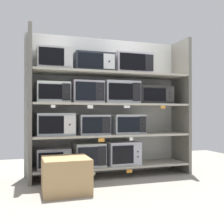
{
  "coord_description": "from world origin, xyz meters",
  "views": [
    {
      "loc": [
        -1.26,
        -3.9,
        0.93
      ],
      "look_at": [
        0.0,
        0.0,
        0.95
      ],
      "focal_mm": 44.24,
      "sensor_mm": 36.0,
      "label": 1
    }
  ],
  "objects_px": {
    "microwave_7": "(87,92)",
    "microwave_10": "(54,60)",
    "microwave_4": "(94,125)",
    "microwave_9": "(154,95)",
    "microwave_0": "(53,158)",
    "microwave_8": "(120,93)",
    "microwave_11": "(93,63)",
    "microwave_12": "(132,64)",
    "shipping_carton": "(66,175)",
    "microwave_6": "(53,93)",
    "microwave_5": "(128,124)",
    "microwave_2": "(122,153)",
    "microwave_1": "(89,154)",
    "microwave_3": "(55,124)"
  },
  "relations": [
    {
      "from": "microwave_7",
      "to": "microwave_10",
      "type": "relative_size",
      "value": 0.93
    },
    {
      "from": "microwave_2",
      "to": "microwave_4",
      "type": "bearing_deg",
      "value": -179.98
    },
    {
      "from": "microwave_5",
      "to": "microwave_1",
      "type": "bearing_deg",
      "value": -180.0
    },
    {
      "from": "microwave_5",
      "to": "microwave_8",
      "type": "bearing_deg",
      "value": 179.9
    },
    {
      "from": "microwave_12",
      "to": "microwave_3",
      "type": "bearing_deg",
      "value": 179.99
    },
    {
      "from": "microwave_1",
      "to": "microwave_7",
      "type": "distance_m",
      "value": 0.9
    },
    {
      "from": "microwave_8",
      "to": "microwave_12",
      "type": "relative_size",
      "value": 0.92
    },
    {
      "from": "microwave_2",
      "to": "microwave_6",
      "type": "relative_size",
      "value": 1.06
    },
    {
      "from": "microwave_7",
      "to": "microwave_8",
      "type": "xyz_separation_m",
      "value": [
        0.51,
        0.0,
        0.01
      ]
    },
    {
      "from": "microwave_11",
      "to": "microwave_12",
      "type": "bearing_deg",
      "value": -0.01
    },
    {
      "from": "microwave_0",
      "to": "microwave_1",
      "type": "xyz_separation_m",
      "value": [
        0.5,
        -0.0,
        0.03
      ]
    },
    {
      "from": "microwave_4",
      "to": "microwave_8",
      "type": "height_order",
      "value": "microwave_8"
    },
    {
      "from": "microwave_4",
      "to": "microwave_6",
      "type": "bearing_deg",
      "value": 179.97
    },
    {
      "from": "microwave_8",
      "to": "microwave_12",
      "type": "height_order",
      "value": "microwave_12"
    },
    {
      "from": "microwave_1",
      "to": "microwave_3",
      "type": "distance_m",
      "value": 0.65
    },
    {
      "from": "microwave_6",
      "to": "shipping_carton",
      "type": "distance_m",
      "value": 1.2
    },
    {
      "from": "microwave_1",
      "to": "microwave_7",
      "type": "xyz_separation_m",
      "value": [
        -0.03,
        -0.0,
        0.9
      ]
    },
    {
      "from": "microwave_1",
      "to": "microwave_5",
      "type": "xyz_separation_m",
      "value": [
        0.6,
        0.0,
        0.43
      ]
    },
    {
      "from": "microwave_0",
      "to": "microwave_10",
      "type": "relative_size",
      "value": 0.98
    },
    {
      "from": "microwave_11",
      "to": "shipping_carton",
      "type": "bearing_deg",
      "value": -127.22
    },
    {
      "from": "microwave_6",
      "to": "microwave_12",
      "type": "bearing_deg",
      "value": -0.02
    },
    {
      "from": "microwave_12",
      "to": "microwave_5",
      "type": "bearing_deg",
      "value": 179.88
    },
    {
      "from": "microwave_2",
      "to": "microwave_7",
      "type": "xyz_separation_m",
      "value": [
        -0.54,
        -0.0,
        0.89
      ]
    },
    {
      "from": "microwave_2",
      "to": "microwave_7",
      "type": "distance_m",
      "value": 1.05
    },
    {
      "from": "microwave_11",
      "to": "microwave_12",
      "type": "distance_m",
      "value": 0.61
    },
    {
      "from": "microwave_0",
      "to": "microwave_10",
      "type": "bearing_deg",
      "value": -1.74
    },
    {
      "from": "microwave_0",
      "to": "microwave_6",
      "type": "xyz_separation_m",
      "value": [
        -0.0,
        0.0,
        0.91
      ]
    },
    {
      "from": "microwave_10",
      "to": "microwave_12",
      "type": "distance_m",
      "value": 1.18
    },
    {
      "from": "microwave_0",
      "to": "microwave_4",
      "type": "height_order",
      "value": "microwave_4"
    },
    {
      "from": "microwave_2",
      "to": "microwave_5",
      "type": "height_order",
      "value": "microwave_5"
    },
    {
      "from": "microwave_7",
      "to": "microwave_4",
      "type": "bearing_deg",
      "value": 0.07
    },
    {
      "from": "microwave_8",
      "to": "microwave_11",
      "type": "xyz_separation_m",
      "value": [
        -0.42,
        -0.0,
        0.42
      ]
    },
    {
      "from": "microwave_6",
      "to": "microwave_11",
      "type": "distance_m",
      "value": 0.72
    },
    {
      "from": "microwave_2",
      "to": "microwave_10",
      "type": "xyz_separation_m",
      "value": [
        -1.01,
        -0.0,
        1.34
      ]
    },
    {
      "from": "microwave_5",
      "to": "microwave_6",
      "type": "xyz_separation_m",
      "value": [
        -1.11,
        0.0,
        0.45
      ]
    },
    {
      "from": "microwave_1",
      "to": "microwave_4",
      "type": "bearing_deg",
      "value": -0.04
    },
    {
      "from": "microwave_5",
      "to": "shipping_carton",
      "type": "distance_m",
      "value": 1.33
    },
    {
      "from": "microwave_3",
      "to": "microwave_5",
      "type": "distance_m",
      "value": 1.08
    },
    {
      "from": "microwave_0",
      "to": "microwave_12",
      "type": "distance_m",
      "value": 1.81
    },
    {
      "from": "microwave_9",
      "to": "microwave_8",
      "type": "bearing_deg",
      "value": -180.0
    },
    {
      "from": "microwave_5",
      "to": "microwave_7",
      "type": "bearing_deg",
      "value": -179.98
    },
    {
      "from": "microwave_4",
      "to": "microwave_11",
      "type": "xyz_separation_m",
      "value": [
        -0.01,
        0.0,
        0.9
      ]
    },
    {
      "from": "microwave_1",
      "to": "microwave_12",
      "type": "distance_m",
      "value": 1.51
    },
    {
      "from": "microwave_8",
      "to": "shipping_carton",
      "type": "height_order",
      "value": "microwave_8"
    },
    {
      "from": "microwave_5",
      "to": "microwave_6",
      "type": "height_order",
      "value": "microwave_6"
    },
    {
      "from": "microwave_1",
      "to": "microwave_4",
      "type": "distance_m",
      "value": 0.43
    },
    {
      "from": "microwave_4",
      "to": "microwave_12",
      "type": "distance_m",
      "value": 1.1
    },
    {
      "from": "microwave_2",
      "to": "microwave_4",
      "type": "distance_m",
      "value": 0.61
    },
    {
      "from": "microwave_4",
      "to": "microwave_9",
      "type": "distance_m",
      "value": 1.07
    },
    {
      "from": "microwave_8",
      "to": "shipping_carton",
      "type": "distance_m",
      "value": 1.52
    }
  ]
}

